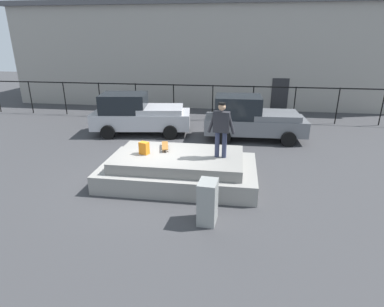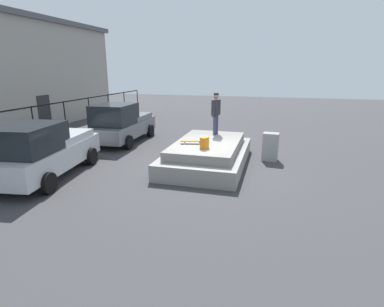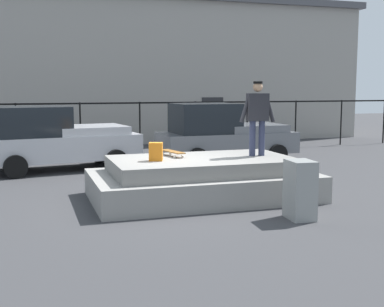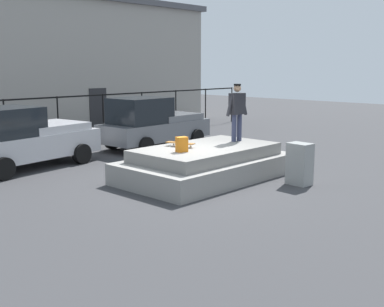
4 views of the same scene
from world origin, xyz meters
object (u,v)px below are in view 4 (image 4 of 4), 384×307
object	(u,v)px
skateboard	(180,143)
backpack	(182,144)
skateboarder	(237,108)
utility_box	(300,164)
car_grey_pickup_mid	(152,123)
car_silver_pickup_near	(21,138)

from	to	relation	value
skateboard	backpack	distance (m)	0.79
skateboarder	utility_box	size ratio (longest dim) A/B	1.52
backpack	utility_box	xyz separation A→B (m)	(2.22, -2.16, -0.54)
backpack	car_grey_pickup_mid	world-z (taller)	car_grey_pickup_mid
skateboard	utility_box	bearing A→B (deg)	-58.31
skateboard	car_grey_pickup_mid	xyz separation A→B (m)	(2.91, 4.40, -0.06)
skateboarder	backpack	xyz separation A→B (m)	(-2.38, -0.08, -0.78)
skateboarder	skateboard	distance (m)	2.10
skateboarder	utility_box	bearing A→B (deg)	-94.13
skateboard	car_silver_pickup_near	distance (m)	5.07
car_grey_pickup_mid	car_silver_pickup_near	bearing A→B (deg)	178.89
skateboard	car_grey_pickup_mid	size ratio (longest dim) A/B	0.19
backpack	car_grey_pickup_mid	size ratio (longest dim) A/B	0.09
car_grey_pickup_mid	backpack	bearing A→B (deg)	-124.65
skateboarder	car_grey_pickup_mid	size ratio (longest dim) A/B	0.38
skateboard	utility_box	world-z (taller)	utility_box
skateboarder	backpack	distance (m)	2.50
backpack	car_grey_pickup_mid	xyz separation A→B (m)	(3.44, 4.98, -0.15)
skateboard	utility_box	xyz separation A→B (m)	(1.69, -2.73, -0.45)
skateboarder	car_grey_pickup_mid	bearing A→B (deg)	77.77
skateboard	backpack	size ratio (longest dim) A/B	2.21
skateboard	car_grey_pickup_mid	distance (m)	5.27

